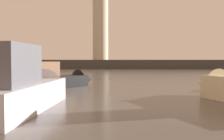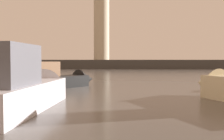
{
  "view_description": "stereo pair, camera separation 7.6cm",
  "coord_description": "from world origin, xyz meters",
  "views": [
    {
      "loc": [
        1.24,
        -2.26,
        2.26
      ],
      "look_at": [
        0.75,
        12.6,
        1.69
      ],
      "focal_mm": 41.86,
      "sensor_mm": 36.0,
      "label": 1
    },
    {
      "loc": [
        1.32,
        -2.25,
        2.26
      ],
      "look_at": [
        0.75,
        12.6,
        1.69
      ],
      "focal_mm": 41.86,
      "sensor_mm": 36.0,
      "label": 2
    }
  ],
  "objects": [
    {
      "name": "lighthouse",
      "position": [
        -3.96,
        64.84,
        11.56
      ],
      "size": [
        3.96,
        3.96,
        19.51
      ],
      "color": "beige",
      "rests_on": "breakwater"
    },
    {
      "name": "breakwater",
      "position": [
        0.0,
        64.84,
        1.16
      ],
      "size": [
        93.55,
        4.76,
        2.32
      ],
      "primitive_type": "cube",
      "color": "#423F3D",
      "rests_on": "ground_plane"
    },
    {
      "name": "ground_plane",
      "position": [
        0.0,
        32.42,
        0.0
      ],
      "size": [
        220.0,
        220.0,
        0.0
      ],
      "primitive_type": "plane",
      "color": "#4C4742"
    },
    {
      "name": "motorboat_1",
      "position": [
        -3.24,
        10.0,
        0.97
      ],
      "size": [
        2.55,
        9.08,
        3.32
      ],
      "color": "silver",
      "rests_on": "ground_plane"
    },
    {
      "name": "mooring_buoy",
      "position": [
        8.71,
        16.85,
        0.37
      ],
      "size": [
        0.75,
        0.75,
        0.75
      ],
      "primitive_type": "sphere",
      "color": "red",
      "rests_on": "ground_plane"
    },
    {
      "name": "motorboat_4",
      "position": [
        -3.61,
        19.13,
        0.68
      ],
      "size": [
        5.96,
        6.65,
        2.51
      ],
      "color": "black",
      "rests_on": "ground_plane"
    }
  ]
}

